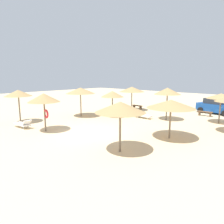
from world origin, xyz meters
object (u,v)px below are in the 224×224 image
(parasol_0, at_px, (167,91))
(parasol_8, at_px, (132,89))
(lounger_2, at_px, (23,124))
(lounger_3, at_px, (133,113))
(bench_1, at_px, (137,106))
(parasol_4, at_px, (221,96))
(parasol_6, at_px, (171,104))
(parasol_9, at_px, (44,98))
(bench_0, at_px, (205,113))
(parked_car, at_px, (216,106))
(parasol_7, at_px, (120,107))
(parasol_3, at_px, (112,94))
(lounger_0, at_px, (143,115))
(parasol_2, at_px, (18,93))
(parasol_5, at_px, (80,91))

(parasol_0, distance_m, parasol_8, 6.11)
(lounger_2, distance_m, lounger_3, 10.89)
(parasol_8, height_order, bench_1, parasol_8)
(parasol_0, height_order, parasol_4, parasol_0)
(parasol_4, distance_m, parasol_6, 7.22)
(parasol_6, height_order, parasol_9, parasol_9)
(parasol_9, relative_size, lounger_2, 1.52)
(lounger_3, xyz_separation_m, bench_0, (5.78, 5.00, 0.03))
(parked_car, bearing_deg, parasol_0, -109.85)
(parasol_7, height_order, parasol_8, parasol_8)
(parasol_3, height_order, bench_0, parasol_3)
(parasol_7, xyz_separation_m, parasol_9, (-6.97, -0.72, 0.03))
(parasol_4, height_order, lounger_0, parasol_4)
(parasol_9, xyz_separation_m, lounger_2, (-2.29, -0.78, -2.24))
(parasol_4, xyz_separation_m, parasol_9, (-9.00, -11.99, 0.12))
(bench_1, bearing_deg, lounger_2, -95.54)
(lounger_2, relative_size, lounger_3, 0.96)
(bench_0, bearing_deg, parasol_2, -127.35)
(parasol_3, bearing_deg, bench_0, 45.96)
(parasol_0, bearing_deg, parasol_5, -148.50)
(parasol_4, bearing_deg, parasol_2, -137.57)
(parasol_8, height_order, parked_car, parasol_8)
(lounger_2, height_order, lounger_3, lounger_2)
(parasol_5, bearing_deg, parasol_7, -26.45)
(parasol_2, xyz_separation_m, lounger_0, (6.98, 9.27, -2.36))
(parasol_2, bearing_deg, parasol_5, 72.57)
(parasol_8, xyz_separation_m, parked_car, (8.22, 4.81, -1.76))
(bench_1, bearing_deg, parasol_4, -7.11)
(parasol_3, relative_size, parasol_6, 0.84)
(parasol_8, relative_size, bench_1, 1.99)
(parasol_4, height_order, bench_0, parasol_4)
(parasol_2, relative_size, bench_0, 1.97)
(parasol_0, distance_m, parasol_5, 8.68)
(parasol_8, height_order, bench_0, parasol_8)
(parasol_4, bearing_deg, parasol_6, -99.22)
(parasol_0, relative_size, bench_1, 2.03)
(lounger_2, bearing_deg, parasol_7, 9.19)
(parasol_3, relative_size, parasol_8, 0.88)
(parasol_5, relative_size, parasol_7, 1.06)
(parasol_6, bearing_deg, parasol_4, 80.78)
(parasol_6, xyz_separation_m, parasol_7, (-0.87, -4.15, 0.17))
(bench_1, bearing_deg, lounger_3, -60.53)
(parasol_4, relative_size, parasol_5, 0.89)
(parasol_2, bearing_deg, parasol_8, 74.39)
(parasol_7, relative_size, lounger_2, 1.48)
(lounger_3, bearing_deg, parasol_2, -119.26)
(parasol_9, bearing_deg, bench_1, 94.02)
(parasol_0, bearing_deg, parasol_4, 26.09)
(parasol_3, bearing_deg, parasol_9, -90.69)
(parasol_0, relative_size, lounger_2, 1.62)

